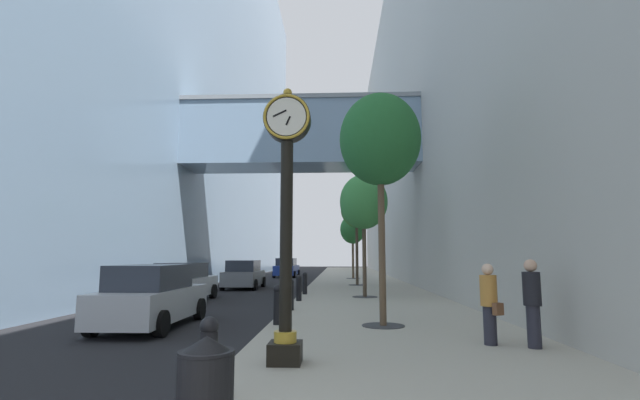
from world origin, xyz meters
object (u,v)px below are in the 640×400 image
at_px(pedestrian_by_clock, 532,300).
at_px(car_white_near, 183,283).
at_px(street_clock, 286,207).
at_px(car_blue_far, 287,268).
at_px(pedestrian_walking, 489,302).
at_px(street_tree_mid_far, 357,210).
at_px(street_tree_mid_near, 364,202).
at_px(trash_bin, 205,394).
at_px(bollard_sixth, 305,283).
at_px(street_tree_far, 353,230).
at_px(car_silver_mid, 152,297).
at_px(bollard_fifth, 299,287).
at_px(bollard_nearest, 208,357).
at_px(street_tree_near, 380,141).
at_px(bollard_third, 278,304).
at_px(bollard_fourth, 291,294).
at_px(car_grey_trailing, 244,275).

relative_size(pedestrian_by_clock, car_white_near, 0.40).
relative_size(street_clock, car_blue_far, 1.02).
bearing_deg(pedestrian_walking, street_tree_mid_far, 95.92).
distance_m(street_tree_mid_near, trash_bin, 16.37).
distance_m(street_clock, bollard_sixth, 13.85).
height_order(street_tree_far, car_silver_mid, street_tree_far).
relative_size(bollard_fifth, street_tree_mid_far, 0.18).
height_order(street_clock, street_tree_far, street_tree_far).
height_order(bollard_nearest, street_tree_near, street_tree_near).
bearing_deg(bollard_nearest, street_tree_far, 84.86).
distance_m(bollard_third, bollard_sixth, 9.41).
height_order(car_white_near, car_silver_mid, car_silver_mid).
height_order(pedestrian_walking, pedestrian_by_clock, pedestrian_by_clock).
xyz_separation_m(bollard_fifth, street_tree_mid_near, (2.76, 1.78, 3.66)).
bearing_deg(street_tree_mid_far, street_tree_far, 90.00).
height_order(bollard_third, pedestrian_by_clock, pedestrian_by_clock).
height_order(bollard_third, street_tree_mid_near, street_tree_mid_near).
relative_size(bollard_fourth, street_tree_near, 0.17).
height_order(street_clock, bollard_sixth, street_clock).
distance_m(street_clock, car_blue_far, 33.96).
relative_size(street_tree_mid_far, car_white_near, 1.36).
bearing_deg(car_silver_mid, bollard_sixth, 69.09).
relative_size(street_tree_mid_near, pedestrian_walking, 3.35).
bearing_deg(bollard_nearest, street_tree_near, 65.83).
distance_m(street_tree_far, car_blue_far, 8.45).
bearing_deg(car_blue_far, pedestrian_by_clock, -74.92).
bearing_deg(bollard_sixth, car_blue_far, 99.16).
bearing_deg(street_tree_mid_near, bollard_fourth, -119.30).
bearing_deg(trash_bin, car_white_near, 110.18).
bearing_deg(street_tree_mid_far, pedestrian_by_clock, -81.95).
bearing_deg(street_clock, street_tree_near, 63.70).
distance_m(bollard_fourth, pedestrian_by_clock, 8.06).
xyz_separation_m(car_blue_far, car_grey_trailing, (-0.85, -14.63, -0.03)).
height_order(bollard_fourth, pedestrian_by_clock, pedestrian_by_clock).
distance_m(street_tree_mid_far, street_tree_far, 8.21).
distance_m(street_tree_mid_near, car_blue_far, 22.47).
bearing_deg(bollard_sixth, pedestrian_by_clock, -65.93).
relative_size(bollard_third, car_grey_trailing, 0.24).
distance_m(pedestrian_by_clock, car_silver_mid, 9.45).
height_order(street_clock, pedestrian_walking, street_clock).
bearing_deg(car_silver_mid, bollard_fourth, 39.47).
xyz_separation_m(bollard_nearest, bollard_fifth, (0.00, 12.55, 0.00)).
bearing_deg(bollard_nearest, bollard_fourth, 90.00).
height_order(street_clock, street_tree_mid_near, street_tree_mid_near).
xyz_separation_m(street_tree_mid_near, car_grey_trailing, (-6.83, 6.74, -3.53)).
bearing_deg(trash_bin, pedestrian_walking, 50.47).
distance_m(car_white_near, car_blue_far, 22.36).
xyz_separation_m(pedestrian_walking, car_blue_far, (-7.93, 31.93, -0.15)).
distance_m(street_tree_far, car_white_near, 19.25).
bearing_deg(street_clock, car_blue_far, 96.68).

